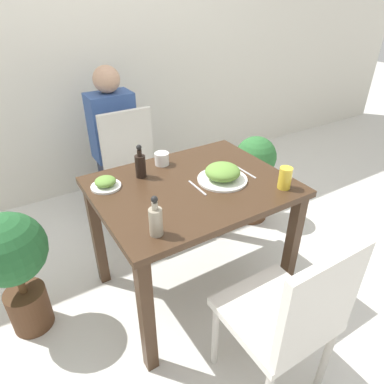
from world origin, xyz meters
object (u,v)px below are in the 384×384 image
drink_cup (162,159)px  person_figure (114,141)px  side_plate (106,183)px  condiment_bottle (140,165)px  chair_near (291,315)px  chair_far (135,166)px  sauce_bottle (156,220)px  potted_plant_right (254,176)px  juice_glass (285,178)px  food_plate (223,173)px  potted_plant_left (13,262)px

drink_cup → person_figure: person_figure is taller
side_plate → condiment_bottle: bearing=3.1°
chair_near → chair_far: (-0.00, 1.57, 0.00)m
chair_near → sauce_bottle: bearing=-53.3°
sauce_bottle → condiment_bottle: size_ratio=1.00×
chair_far → potted_plant_right: size_ratio=1.28×
drink_cup → person_figure: size_ratio=0.07×
juice_glass → potted_plant_right: juice_glass is taller
side_plate → person_figure: size_ratio=0.13×
food_plate → side_plate: 0.62m
potted_plant_left → sauce_bottle: bearing=-42.0°
juice_glass → side_plate: bearing=148.1°
juice_glass → potted_plant_left: 1.44m
condiment_bottle → food_plate: bearing=-37.1°
sauce_bottle → food_plate: bearing=24.5°
sauce_bottle → drink_cup: bearing=60.7°
food_plate → person_figure: size_ratio=0.23×
sauce_bottle → potted_plant_left: (-0.57, 0.51, -0.36)m
condiment_bottle → potted_plant_left: 0.81m
food_plate → potted_plant_right: size_ratio=0.39×
chair_far → food_plate: size_ratio=3.33×
chair_near → potted_plant_left: chair_near is taller
chair_far → drink_cup: size_ratio=10.78×
juice_glass → potted_plant_right: 0.92m
juice_glass → potted_plant_left: juice_glass is taller
chair_far → potted_plant_right: chair_far is taller
condiment_bottle → sauce_bottle: bearing=-107.4°
chair_near → juice_glass: size_ratio=7.76×
food_plate → potted_plant_right: bearing=35.0°
side_plate → person_figure: person_figure is taller
drink_cup → chair_far: bearing=86.6°
food_plate → potted_plant_right: (0.66, 0.46, -0.41)m
juice_glass → sauce_bottle: bearing=-179.9°
food_plate → sauce_bottle: (-0.51, -0.23, 0.03)m
chair_near → juice_glass: chair_near is taller
condiment_bottle → chair_far: bearing=71.5°
drink_cup → potted_plant_left: 0.95m
drink_cup → person_figure: (0.01, 0.88, -0.21)m
side_plate → potted_plant_left: bearing=177.8°
juice_glass → potted_plant_right: (0.43, 0.69, -0.43)m
chair_far → condiment_bottle: condiment_bottle is taller
chair_near → condiment_bottle: size_ratio=4.76×
chair_near → chair_far: size_ratio=1.00×
chair_near → person_figure: person_figure is taller
chair_far → sauce_bottle: (-0.35, -1.09, 0.32)m
side_plate → juice_glass: (0.79, -0.49, 0.03)m
food_plate → chair_near: bearing=-102.5°
food_plate → potted_plant_left: (-1.08, 0.28, -0.32)m
potted_plant_left → potted_plant_right: size_ratio=1.05×
chair_near → person_figure: size_ratio=0.77×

